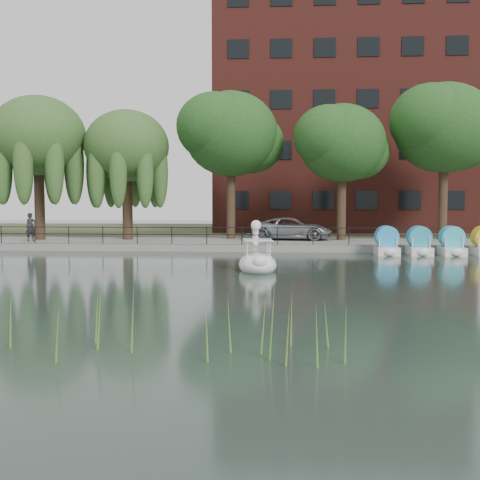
# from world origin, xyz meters

# --- Properties ---
(ground_plane) EXTENTS (120.00, 120.00, 0.00)m
(ground_plane) POSITION_xyz_m (0.00, 0.00, 0.00)
(ground_plane) COLOR #31423C
(promenade) EXTENTS (40.00, 6.00, 0.40)m
(promenade) POSITION_xyz_m (0.00, 16.00, 0.20)
(promenade) COLOR gray
(promenade) RESTS_ON ground_plane
(kerb) EXTENTS (40.00, 0.25, 0.40)m
(kerb) POSITION_xyz_m (0.00, 13.05, 0.20)
(kerb) COLOR gray
(kerb) RESTS_ON ground_plane
(land_strip) EXTENTS (60.00, 22.00, 0.36)m
(land_strip) POSITION_xyz_m (0.00, 30.00, 0.18)
(land_strip) COLOR #47512D
(land_strip) RESTS_ON ground_plane
(railing) EXTENTS (32.00, 0.05, 1.00)m
(railing) POSITION_xyz_m (0.00, 13.25, 1.15)
(railing) COLOR black
(railing) RESTS_ON promenade
(apartment_building) EXTENTS (20.00, 10.07, 18.00)m
(apartment_building) POSITION_xyz_m (7.00, 29.97, 9.36)
(apartment_building) COLOR #4C1E16
(apartment_building) RESTS_ON land_strip
(willow_left) EXTENTS (5.88, 5.88, 9.01)m
(willow_left) POSITION_xyz_m (-13.00, 16.50, 6.87)
(willow_left) COLOR #473323
(willow_left) RESTS_ON promenade
(willow_mid) EXTENTS (5.32, 5.32, 8.15)m
(willow_mid) POSITION_xyz_m (-7.50, 17.00, 6.25)
(willow_mid) COLOR #473323
(willow_mid) RESTS_ON promenade
(broadleaf_center) EXTENTS (6.00, 6.00, 9.25)m
(broadleaf_center) POSITION_xyz_m (-1.00, 18.00, 7.06)
(broadleaf_center) COLOR #473323
(broadleaf_center) RESTS_ON promenade
(broadleaf_right) EXTENTS (5.40, 5.40, 8.32)m
(broadleaf_right) POSITION_xyz_m (6.00, 17.50, 6.39)
(broadleaf_right) COLOR #473323
(broadleaf_right) RESTS_ON promenade
(broadleaf_far) EXTENTS (6.30, 6.30, 9.71)m
(broadleaf_far) POSITION_xyz_m (12.50, 18.50, 7.40)
(broadleaf_far) COLOR #473323
(broadleaf_far) RESTS_ON promenade
(minivan) EXTENTS (3.04, 5.95, 1.61)m
(minivan) POSITION_xyz_m (2.88, 17.21, 1.20)
(minivan) COLOR gray
(minivan) RESTS_ON promenade
(bicycle) EXTENTS (0.72, 1.76, 1.00)m
(bicycle) POSITION_xyz_m (0.85, 14.83, 0.90)
(bicycle) COLOR gray
(bicycle) RESTS_ON promenade
(pedestrian) EXTENTS (0.84, 0.85, 1.98)m
(pedestrian) POSITION_xyz_m (-12.89, 14.82, 1.39)
(pedestrian) COLOR black
(pedestrian) RESTS_ON promenade
(swan_boat) EXTENTS (1.83, 2.63, 2.09)m
(swan_boat) POSITION_xyz_m (1.22, 4.16, 0.46)
(swan_boat) COLOR white
(swan_boat) RESTS_ON ground_plane
(reed_bank) EXTENTS (24.00, 2.40, 1.20)m
(reed_bank) POSITION_xyz_m (2.00, -9.50, 0.60)
(reed_bank) COLOR #669938
(reed_bank) RESTS_ON ground_plane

